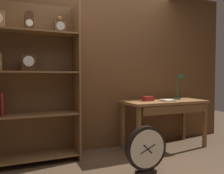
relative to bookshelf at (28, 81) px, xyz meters
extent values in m
cube|color=brown|center=(1.11, 0.21, 0.22)|extent=(4.80, 0.05, 2.60)
cube|color=brown|center=(0.64, -0.04, -0.01)|extent=(0.03, 0.40, 2.14)
cube|color=brown|center=(0.03, 0.15, -0.01)|extent=(1.25, 0.01, 2.14)
cube|color=brown|center=(0.03, -0.04, -0.99)|extent=(1.20, 0.38, 0.02)
cube|color=brown|center=(0.03, -0.04, -0.44)|extent=(1.20, 0.38, 0.02)
cube|color=brown|center=(0.03, -0.04, 0.12)|extent=(1.20, 0.38, 0.02)
cube|color=brown|center=(0.03, -0.04, 0.63)|extent=(1.20, 0.38, 0.02)
cube|color=#472816|center=(0.03, -0.05, 0.72)|extent=(0.11, 0.09, 0.17)
cylinder|color=#472816|center=(0.03, -0.05, 0.83)|extent=(0.11, 0.09, 0.11)
cylinder|color=white|center=(0.03, -0.10, 0.74)|extent=(0.09, 0.01, 0.09)
cube|color=#472816|center=(0.01, -0.06, 0.24)|extent=(0.17, 0.08, 0.22)
cylinder|color=white|center=(0.01, -0.10, 0.25)|extent=(0.13, 0.01, 0.13)
cube|color=brown|center=(0.42, -0.05, 0.72)|extent=(0.15, 0.10, 0.15)
sphere|color=brown|center=(0.42, -0.05, 0.82)|extent=(0.10, 0.10, 0.10)
cylinder|color=silver|center=(0.42, -0.10, 0.73)|extent=(0.11, 0.01, 0.11)
cube|color=maroon|center=(-0.30, -0.03, -0.28)|extent=(0.03, 0.14, 0.29)
cube|color=brown|center=(2.04, -0.16, -0.34)|extent=(1.32, 0.60, 0.04)
cube|color=brown|center=(1.43, -0.41, -0.72)|extent=(0.05, 0.05, 0.72)
cube|color=brown|center=(2.65, -0.41, -0.72)|extent=(0.05, 0.05, 0.72)
cube|color=brown|center=(1.43, 0.09, -0.72)|extent=(0.05, 0.05, 0.72)
cube|color=brown|center=(2.65, 0.09, -0.72)|extent=(0.05, 0.05, 0.72)
cube|color=brown|center=(2.04, -0.44, -0.43)|extent=(1.13, 0.03, 0.12)
cylinder|color=#1E472D|center=(2.36, -0.08, -0.31)|extent=(0.12, 0.12, 0.02)
cylinder|color=#1E472D|center=(2.36, -0.08, -0.11)|extent=(0.02, 0.02, 0.39)
cone|color=#1E472D|center=(2.42, -0.13, 0.08)|extent=(0.11, 0.13, 0.13)
cube|color=maroon|center=(1.76, -0.13, -0.29)|extent=(0.17, 0.09, 0.07)
cube|color=silver|center=(2.03, -0.27, -0.31)|extent=(0.18, 0.24, 0.02)
cube|color=black|center=(1.23, -0.92, -1.06)|extent=(0.23, 0.11, 0.04)
cylinder|color=black|center=(1.23, -0.92, -0.78)|extent=(0.52, 0.06, 0.52)
cylinder|color=silver|center=(1.23, -0.96, -0.78)|extent=(0.45, 0.01, 0.45)
cube|color=black|center=(1.23, -0.96, -0.78)|extent=(0.12, 0.01, 0.12)
cube|color=black|center=(1.23, -0.96, -0.78)|extent=(0.20, 0.01, 0.10)
camera|label=1|loc=(-0.21, -3.24, 0.06)|focal=37.49mm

